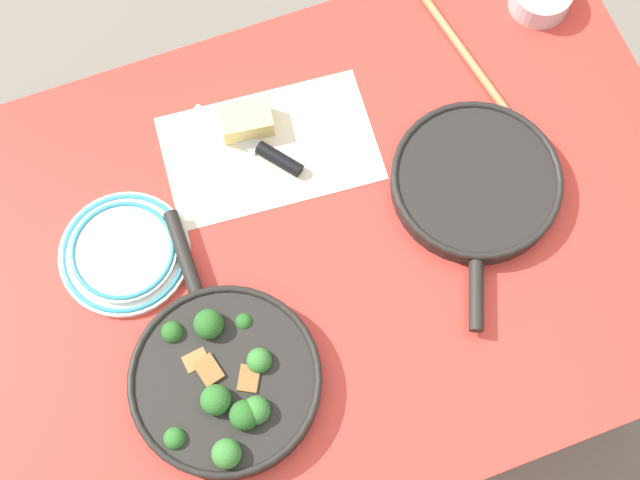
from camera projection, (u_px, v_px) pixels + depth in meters
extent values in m
plane|color=slate|center=(320.00, 345.00, 2.15)|extent=(14.00, 14.00, 0.00)
cube|color=red|center=(320.00, 247.00, 1.49)|extent=(1.31, 0.88, 0.03)
cylinder|color=#BCBCC1|center=(506.00, 67.00, 2.02)|extent=(0.05, 0.05, 0.69)
cylinder|color=black|center=(226.00, 381.00, 1.38)|extent=(0.30, 0.30, 0.04)
torus|color=black|center=(225.00, 379.00, 1.36)|extent=(0.30, 0.30, 0.01)
cylinder|color=black|center=(183.00, 253.00, 1.44)|extent=(0.03, 0.15, 0.02)
cylinder|color=#245B1C|center=(177.00, 440.00, 1.35)|extent=(0.01, 0.01, 0.02)
sphere|color=#2D6B28|center=(175.00, 438.00, 1.33)|extent=(0.03, 0.03, 0.03)
cylinder|color=#205218|center=(245.00, 325.00, 1.41)|extent=(0.01, 0.01, 0.02)
sphere|color=#286023|center=(244.00, 322.00, 1.39)|extent=(0.03, 0.03, 0.03)
cylinder|color=#205218|center=(211.00, 329.00, 1.40)|extent=(0.02, 0.02, 0.03)
sphere|color=#286023|center=(209.00, 324.00, 1.38)|extent=(0.05, 0.05, 0.05)
cylinder|color=#2C6823|center=(258.00, 412.00, 1.36)|extent=(0.01, 0.01, 0.02)
sphere|color=#387A33|center=(257.00, 410.00, 1.35)|extent=(0.03, 0.03, 0.03)
cylinder|color=#2C6823|center=(260.00, 364.00, 1.39)|extent=(0.01, 0.01, 0.02)
sphere|color=#387A33|center=(259.00, 360.00, 1.36)|extent=(0.04, 0.04, 0.04)
cylinder|color=#245B1C|center=(218.00, 403.00, 1.36)|extent=(0.02, 0.02, 0.03)
sphere|color=#2D6B28|center=(216.00, 400.00, 1.34)|extent=(0.05, 0.05, 0.05)
cylinder|color=#2C6823|center=(257.00, 413.00, 1.36)|extent=(0.02, 0.02, 0.02)
sphere|color=#387A33|center=(256.00, 410.00, 1.33)|extent=(0.04, 0.04, 0.04)
cylinder|color=#2C6823|center=(228.00, 456.00, 1.34)|extent=(0.02, 0.02, 0.02)
sphere|color=#387A33|center=(226.00, 454.00, 1.31)|extent=(0.05, 0.05, 0.05)
cylinder|color=#205218|center=(174.00, 336.00, 1.40)|extent=(0.01, 0.01, 0.02)
sphere|color=#286023|center=(172.00, 332.00, 1.38)|extent=(0.03, 0.03, 0.03)
cylinder|color=#205218|center=(246.00, 418.00, 1.36)|extent=(0.02, 0.02, 0.03)
sphere|color=#286023|center=(244.00, 415.00, 1.33)|extent=(0.05, 0.05, 0.05)
cylinder|color=#357027|center=(246.00, 419.00, 1.36)|extent=(0.01, 0.01, 0.02)
sphere|color=#428438|center=(245.00, 417.00, 1.34)|extent=(0.03, 0.03, 0.03)
cube|color=olive|center=(250.00, 380.00, 1.37)|extent=(0.05, 0.05, 0.03)
cube|color=olive|center=(210.00, 372.00, 1.37)|extent=(0.04, 0.05, 0.04)
cube|color=#9E703D|center=(197.00, 362.00, 1.38)|extent=(0.04, 0.03, 0.03)
cube|color=#AD7F4C|center=(226.00, 380.00, 1.38)|extent=(0.03, 0.04, 0.03)
cube|color=#9E703D|center=(241.00, 353.00, 1.39)|extent=(0.04, 0.04, 0.03)
cube|color=#9E703D|center=(213.00, 417.00, 1.36)|extent=(0.03, 0.04, 0.03)
cylinder|color=black|center=(475.00, 182.00, 1.50)|extent=(0.28, 0.28, 0.04)
torus|color=black|center=(477.00, 178.00, 1.48)|extent=(0.29, 0.29, 0.01)
cylinder|color=black|center=(476.00, 296.00, 1.42)|extent=(0.07, 0.12, 0.02)
cylinder|color=#E5CC60|center=(475.00, 182.00, 1.50)|extent=(0.23, 0.23, 0.02)
cylinder|color=#A87A4C|center=(474.00, 66.00, 1.59)|extent=(0.07, 0.35, 0.02)
ellipsoid|color=#A87A4C|center=(538.00, 154.00, 1.52)|extent=(0.05, 0.07, 0.02)
cube|color=beige|center=(270.00, 148.00, 1.54)|extent=(0.38, 0.25, 0.00)
cube|color=silver|center=(226.00, 130.00, 1.55)|extent=(0.11, 0.13, 0.01)
cylinder|color=black|center=(279.00, 159.00, 1.52)|extent=(0.07, 0.08, 0.02)
cube|color=#EFD67A|center=(246.00, 121.00, 1.53)|extent=(0.10, 0.07, 0.04)
cylinder|color=silver|center=(125.00, 254.00, 1.47)|extent=(0.22, 0.22, 0.01)
torus|color=teal|center=(124.00, 253.00, 1.46)|extent=(0.21, 0.21, 0.01)
cylinder|color=silver|center=(123.00, 251.00, 1.45)|extent=(0.18, 0.18, 0.01)
torus|color=teal|center=(123.00, 250.00, 1.45)|extent=(0.17, 0.17, 0.01)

